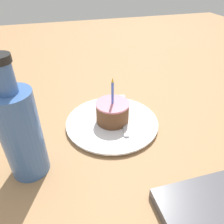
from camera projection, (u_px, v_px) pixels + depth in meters
The scene contains 5 objects.
ground_plane at pixel (104, 129), 0.59m from camera, with size 2.40×2.40×0.04m.
plate at pixel (112, 122), 0.57m from camera, with size 0.24×0.24×0.01m.
cake_slice at pixel (113, 112), 0.55m from camera, with size 0.08×0.08×0.12m.
fork at pixel (123, 111), 0.60m from camera, with size 0.06×0.19×0.00m.
bottle at pixel (21, 132), 0.40m from camera, with size 0.07×0.07×0.25m.
Camera 1 is at (0.11, 0.45, 0.36)m, focal length 35.00 mm.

